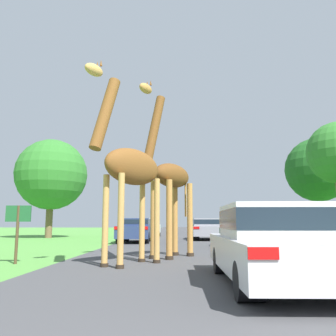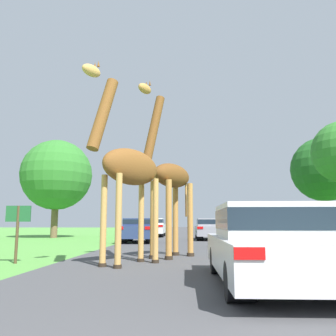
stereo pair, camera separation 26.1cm
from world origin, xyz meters
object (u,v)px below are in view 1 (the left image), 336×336
at_px(car_lead_maroon, 277,242).
at_px(tree_far_right, 51,175).
at_px(car_queue_right, 207,228).
at_px(tree_right_cluster, 318,170).
at_px(giraffe_companion, 129,167).
at_px(car_verge_right, 135,229).
at_px(giraffe_near_road, 170,179).
at_px(car_queue_left, 148,227).
at_px(car_far_ahead, 244,231).
at_px(sign_post, 18,223).

relative_size(car_lead_maroon, tree_far_right, 0.65).
height_order(car_queue_right, tree_right_cluster, tree_right_cluster).
bearing_deg(giraffe_companion, car_verge_right, -49.94).
height_order(car_queue_right, car_verge_right, car_queue_right).
bearing_deg(giraffe_companion, giraffe_near_road, -82.57).
distance_m(car_lead_maroon, car_queue_left, 22.18).
xyz_separation_m(car_far_ahead, sign_post, (-7.36, -6.51, 0.34)).
distance_m(tree_right_cluster, tree_far_right, 20.49).
height_order(tree_far_right, sign_post, tree_far_right).
relative_size(tree_right_cluster, tree_far_right, 1.06).
distance_m(car_far_ahead, sign_post, 9.83).
xyz_separation_m(giraffe_near_road, tree_right_cluster, (11.31, 16.32, 2.70)).
height_order(car_verge_right, tree_right_cluster, tree_right_cluster).
bearing_deg(giraffe_near_road, car_verge_right, -45.85).
bearing_deg(car_far_ahead, tree_far_right, 141.73).
xyz_separation_m(car_lead_maroon, car_queue_left, (-4.10, 21.80, 0.01)).
distance_m(car_lead_maroon, car_verge_right, 14.30).
relative_size(giraffe_companion, car_far_ahead, 1.31).
xyz_separation_m(car_far_ahead, tree_far_right, (-12.32, 9.72, 3.87)).
bearing_deg(giraffe_companion, car_lead_maroon, 172.16).
distance_m(giraffe_companion, car_verge_right, 11.08).
distance_m(giraffe_near_road, car_far_ahead, 6.00).
bearing_deg(car_queue_right, car_lead_maroon, -90.53).
xyz_separation_m(giraffe_near_road, giraffe_companion, (-1.05, -2.05, 0.07)).
relative_size(car_queue_left, sign_post, 2.53).
relative_size(giraffe_companion, car_verge_right, 1.31).
relative_size(giraffe_near_road, tree_far_right, 0.75).
xyz_separation_m(car_queue_left, tree_far_right, (-7.03, -2.48, 3.85)).
distance_m(giraffe_near_road, giraffe_companion, 2.31).
relative_size(car_lead_maroon, car_far_ahead, 1.20).
bearing_deg(car_queue_right, car_verge_right, -141.28).
bearing_deg(tree_far_right, car_verge_right, -39.00).
relative_size(giraffe_companion, sign_post, 3.30).
relative_size(giraffe_near_road, car_far_ahead, 1.38).
bearing_deg(car_queue_left, sign_post, -96.31).
xyz_separation_m(car_queue_right, car_verge_right, (-4.32, -3.46, -0.02)).
distance_m(car_queue_left, tree_right_cluster, 14.09).
bearing_deg(car_lead_maroon, car_verge_right, 106.90).
bearing_deg(giraffe_near_road, car_lead_maroon, 143.46).
xyz_separation_m(giraffe_near_road, sign_post, (-4.12, -1.77, -1.40)).
bearing_deg(tree_far_right, sign_post, -72.99).
relative_size(giraffe_companion, tree_right_cluster, 0.67).
relative_size(car_queue_right, car_far_ahead, 1.22).
relative_size(giraffe_near_road, tree_right_cluster, 0.71).
relative_size(giraffe_near_road, car_queue_right, 1.13).
xyz_separation_m(car_verge_right, tree_right_cluster, (13.42, 7.50, 4.48)).
distance_m(giraffe_companion, sign_post, 3.42).
height_order(giraffe_near_road, giraffe_companion, giraffe_near_road).
distance_m(car_lead_maroon, tree_right_cluster, 23.55).
relative_size(car_far_ahead, tree_far_right, 0.54).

